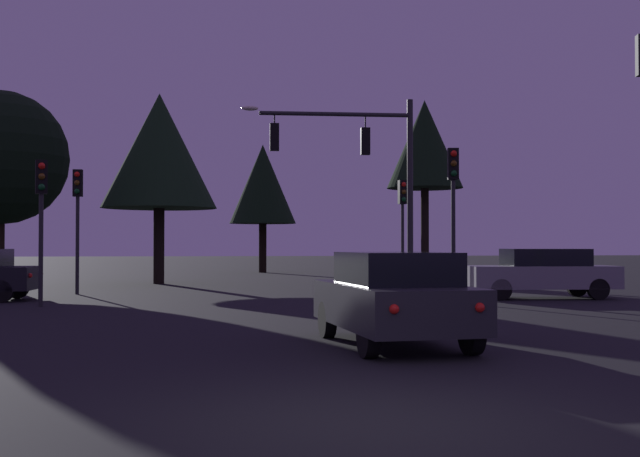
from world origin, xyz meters
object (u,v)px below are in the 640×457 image
object	(u,v)px
traffic_light_far_side	(78,206)
car_crossing_left	(542,272)
tree_left_far	(0,158)
tree_center_horizon	(425,145)
traffic_light_median	(453,193)
tree_behind_sign	(159,151)
car_nearside_lane	(394,297)
tree_right_cluster	(263,184)
traffic_light_corner_right	(403,211)
traffic_signal_mast_arm	(362,161)
traffic_light_corner_left	(41,202)

from	to	relation	value
traffic_light_far_side	car_crossing_left	size ratio (longest dim) A/B	0.89
tree_left_far	tree_center_horizon	xyz separation A→B (m)	(17.33, 1.72, 1.04)
traffic_light_median	tree_behind_sign	bearing A→B (deg)	125.65
tree_left_far	car_nearside_lane	bearing A→B (deg)	-60.82
car_crossing_left	tree_behind_sign	distance (m)	17.04
car_crossing_left	tree_center_horizon	bearing A→B (deg)	93.12
car_crossing_left	tree_center_horizon	world-z (taller)	tree_center_horizon
car_nearside_lane	tree_right_cluster	world-z (taller)	tree_right_cluster
traffic_light_corner_right	car_nearside_lane	distance (m)	16.88
traffic_light_far_side	tree_right_cluster	distance (m)	21.20
traffic_light_median	traffic_light_far_side	world-z (taller)	traffic_light_median
car_crossing_left	tree_behind_sign	world-z (taller)	tree_behind_sign
traffic_light_corner_right	car_nearside_lane	xyz separation A→B (m)	(-4.43, -16.16, -2.10)
traffic_signal_mast_arm	car_nearside_lane	size ratio (longest dim) A/B	1.60
traffic_light_corner_right	traffic_light_far_side	world-z (taller)	traffic_light_far_side
traffic_light_far_side	tree_behind_sign	distance (m)	7.66
traffic_light_median	tree_center_horizon	distance (m)	12.42
traffic_light_corner_right	car_crossing_left	xyz separation A→B (m)	(2.81, -5.88, -2.10)
traffic_signal_mast_arm	car_crossing_left	bearing A→B (deg)	-29.32
traffic_light_corner_right	tree_behind_sign	world-z (taller)	tree_behind_sign
car_nearside_lane	tree_center_horizon	distance (m)	22.48
car_nearside_lane	tree_center_horizon	bearing A→B (deg)	72.25
traffic_light_corner_right	tree_right_cluster	bearing A→B (deg)	101.94
car_nearside_lane	car_crossing_left	xyz separation A→B (m)	(7.24, 10.27, 0.00)
traffic_signal_mast_arm	traffic_light_corner_left	size ratio (longest dim) A/B	1.67
traffic_light_corner_left	traffic_light_median	bearing A→B (deg)	-1.29
tree_left_far	tree_right_cluster	xyz separation A→B (m)	(11.29, 15.05, 0.26)
traffic_light_corner_left	traffic_signal_mast_arm	bearing A→B (deg)	21.71
car_nearside_lane	tree_left_far	size ratio (longest dim) A/B	0.54
tree_center_horizon	car_crossing_left	bearing A→B (deg)	-86.88
traffic_light_corner_right	traffic_light_median	size ratio (longest dim) A/B	0.93
tree_center_horizon	tree_right_cluster	xyz separation A→B (m)	(-6.04, 13.33, -0.78)
tree_left_far	tree_right_cluster	bearing A→B (deg)	53.11
traffic_light_corner_left	car_nearside_lane	bearing A→B (deg)	-51.93
car_nearside_lane	tree_behind_sign	bearing A→B (deg)	102.67
traffic_signal_mast_arm	tree_left_far	world-z (taller)	tree_left_far
traffic_signal_mast_arm	car_crossing_left	size ratio (longest dim) A/B	1.40
traffic_light_corner_right	tree_center_horizon	world-z (taller)	tree_center_horizon
tree_behind_sign	traffic_light_corner_right	bearing A→B (deg)	-29.32
traffic_light_corner_left	tree_left_far	distance (m)	10.61
traffic_light_far_side	car_nearside_lane	bearing A→B (deg)	-63.91
car_nearside_lane	tree_left_far	xyz separation A→B (m)	(-10.67, 19.10, 4.19)
traffic_light_far_side	tree_right_cluster	xyz separation A→B (m)	(7.75, 19.60, 2.29)
traffic_light_median	tree_left_far	xyz separation A→B (m)	(-14.69, 10.06, 1.87)
car_nearside_lane	car_crossing_left	distance (m)	12.57
traffic_light_far_side	tree_behind_sign	xyz separation A→B (m)	(2.33, 6.79, 2.66)
traffic_light_median	tree_behind_sign	world-z (taller)	tree_behind_sign
traffic_light_median	tree_right_cluster	size ratio (longest dim) A/B	0.58
traffic_light_far_side	tree_center_horizon	xyz separation A→B (m)	(13.79, 6.27, 3.08)
traffic_signal_mast_arm	traffic_light_median	size ratio (longest dim) A/B	1.48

